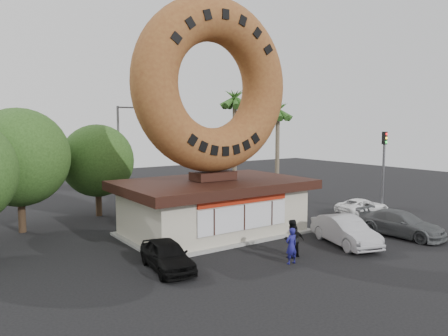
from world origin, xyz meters
TOP-DOWN VIEW (x-y plane):
  - ground at (0.00, 0.00)m, footprint 90.00×90.00m
  - donut_shop at (0.00, 5.98)m, footprint 11.20×7.20m
  - giant_donut at (0.00, 6.00)m, footprint 10.27×2.62m
  - tree_west at (-9.50, 13.00)m, footprint 6.00×6.00m
  - tree_mid at (-4.00, 15.00)m, footprint 5.20×5.20m
  - palm_near at (7.50, 14.00)m, footprint 2.60×2.60m
  - palm_far at (11.00, 12.50)m, footprint 2.60×2.60m
  - street_lamp at (-1.86, 16.00)m, footprint 2.11×0.20m
  - traffic_signal at (14.00, 3.99)m, footprint 0.30×0.38m
  - person_left at (-0.13, -0.95)m, footprint 0.67×0.46m
  - person_center at (0.58, -0.22)m, footprint 0.97×0.77m
  - person_right at (1.02, -0.06)m, footprint 0.97×0.66m
  - car_black at (-5.40, 1.68)m, footprint 2.16×4.25m
  - car_silver at (4.60, -0.28)m, footprint 2.98×5.06m
  - car_grey at (8.83, -0.94)m, footprint 2.61×5.31m
  - car_white at (12.10, 4.34)m, footprint 4.33×2.28m

SIDE VIEW (x-z plane):
  - ground at x=0.00m, z-range 0.00..0.00m
  - car_white at x=12.10m, z-range 0.00..1.16m
  - car_black at x=-5.40m, z-range 0.00..1.39m
  - car_grey at x=8.83m, z-range 0.00..1.49m
  - person_right at x=1.02m, z-range 0.00..1.53m
  - car_silver at x=4.60m, z-range 0.00..1.58m
  - person_left at x=-0.13m, z-range 0.00..1.76m
  - person_center at x=0.58m, z-range 0.00..1.93m
  - donut_shop at x=0.00m, z-range -0.13..3.67m
  - traffic_signal at x=14.00m, z-range 0.83..6.90m
  - tree_mid at x=-4.00m, z-range 0.70..7.33m
  - street_lamp at x=-1.86m, z-range 0.48..8.48m
  - tree_west at x=-9.50m, z-range 0.82..8.47m
  - palm_far at x=11.00m, z-range 3.11..11.86m
  - palm_near at x=7.50m, z-range 3.54..13.29m
  - giant_donut at x=0.00m, z-range 3.80..14.07m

